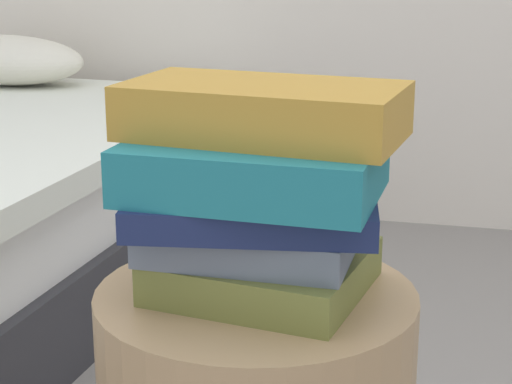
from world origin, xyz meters
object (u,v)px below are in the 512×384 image
at_px(book_olive, 264,270).
at_px(book_teal, 253,168).
at_px(book_slate, 251,236).
at_px(book_navy, 253,209).
at_px(book_ochre, 263,111).

xyz_separation_m(book_olive, book_teal, (-0.01, -0.02, 0.12)).
distance_m(book_slate, book_teal, 0.08).
relative_size(book_olive, book_navy, 0.84).
xyz_separation_m(book_teal, book_ochre, (0.01, 0.02, 0.06)).
bearing_deg(book_teal, book_ochre, 74.26).
height_order(book_olive, book_ochre, book_ochre).
relative_size(book_navy, book_ochre, 0.89).
height_order(book_slate, book_ochre, book_ochre).
height_order(book_olive, book_navy, book_navy).
bearing_deg(book_olive, book_ochre, -106.41).
relative_size(book_olive, book_teal, 0.83).
height_order(book_olive, book_slate, book_slate).
bearing_deg(book_navy, book_olive, 63.11).
bearing_deg(book_ochre, book_olive, 71.50).
xyz_separation_m(book_olive, book_slate, (-0.01, -0.01, 0.04)).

